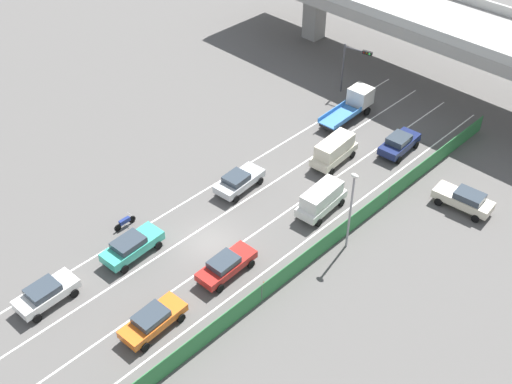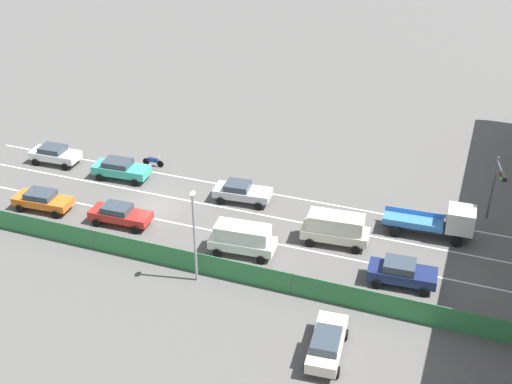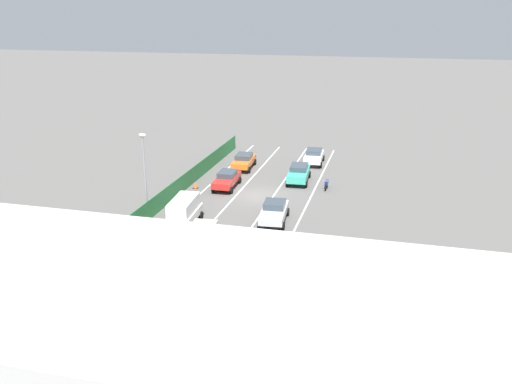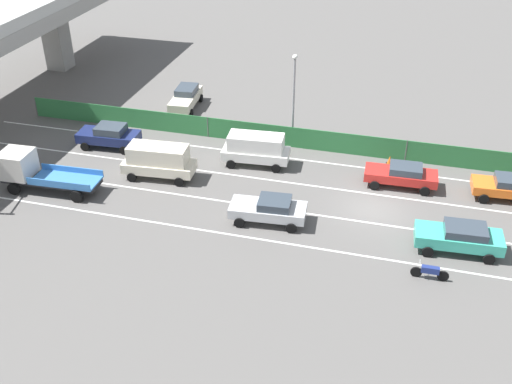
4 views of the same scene
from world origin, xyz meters
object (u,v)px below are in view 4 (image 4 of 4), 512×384
(car_sedan_navy, at_px, (109,135))
(motorcycle, at_px, (430,272))
(car_van_white, at_px, (256,148))
(parked_sedan_cream, at_px, (186,97))
(car_sedan_red, at_px, (402,174))
(car_taxi_orange, at_px, (510,187))
(car_sedan_silver, at_px, (269,209))
(car_taxi_teal, at_px, (460,237))
(traffic_cone, at_px, (390,160))
(flatbed_truck_blue, at_px, (33,171))
(street_lamp, at_px, (294,90))
(car_van_cream, at_px, (159,160))

(car_sedan_navy, bearing_deg, motorcycle, -111.95)
(car_van_white, bearing_deg, parked_sedan_cream, 46.07)
(car_sedan_red, height_order, car_taxi_orange, car_sedan_red)
(car_van_white, xyz_separation_m, motorcycle, (-9.46, -11.88, -0.79))
(car_sedan_silver, bearing_deg, car_taxi_teal, -90.17)
(car_sedan_navy, height_order, car_sedan_red, car_sedan_navy)
(car_taxi_orange, distance_m, parked_sedan_cream, 25.82)
(car_sedan_silver, bearing_deg, traffic_cone, -35.36)
(car_sedan_red, height_order, flatbed_truck_blue, flatbed_truck_blue)
(car_van_white, distance_m, traffic_cone, 9.30)
(traffic_cone, bearing_deg, car_sedan_red, -161.62)
(car_sedan_silver, xyz_separation_m, car_van_white, (6.53, 2.59, 0.37))
(car_sedan_navy, distance_m, car_sedan_red, 20.79)
(parked_sedan_cream, bearing_deg, motorcycle, -130.82)
(car_sedan_silver, height_order, motorcycle, car_sedan_silver)
(car_sedan_navy, height_order, motorcycle, car_sedan_navy)
(car_sedan_navy, bearing_deg, parked_sedan_cream, -19.42)
(car_sedan_red, distance_m, traffic_cone, 2.99)
(car_sedan_navy, relative_size, traffic_cone, 6.91)
(car_sedan_red, relative_size, car_van_white, 0.99)
(street_lamp, bearing_deg, flatbed_truck_blue, 126.24)
(car_van_cream, xyz_separation_m, car_van_white, (3.38, -5.72, -0.05))
(car_sedan_navy, height_order, car_van_white, car_van_white)
(car_sedan_silver, xyz_separation_m, traffic_cone, (8.94, -6.34, -0.57))
(car_taxi_teal, height_order, motorcycle, car_taxi_teal)
(car_taxi_teal, bearing_deg, car_sedan_silver, 89.83)
(car_taxi_teal, distance_m, traffic_cone, 10.01)
(car_taxi_orange, distance_m, street_lamp, 15.65)
(motorcycle, height_order, parked_sedan_cream, parked_sedan_cream)
(parked_sedan_cream, bearing_deg, traffic_cone, -107.54)
(car_van_cream, xyz_separation_m, traffic_cone, (5.79, -14.66, -0.99))
(car_taxi_orange, bearing_deg, car_sedan_navy, 90.20)
(car_van_white, relative_size, motorcycle, 2.41)
(car_van_cream, distance_m, car_sedan_red, 15.87)
(car_sedan_navy, xyz_separation_m, flatbed_truck_blue, (-6.54, 1.97, 0.36))
(car_sedan_silver, distance_m, car_van_white, 7.04)
(car_sedan_navy, height_order, flatbed_truck_blue, flatbed_truck_blue)
(car_sedan_red, xyz_separation_m, car_taxi_teal, (-6.19, -3.47, 0.06))
(motorcycle, relative_size, parked_sedan_cream, 0.41)
(car_sedan_navy, distance_m, motorcycle, 24.59)
(car_taxi_orange, xyz_separation_m, car_taxi_teal, (-6.39, 3.15, 0.06))
(car_sedan_silver, height_order, car_taxi_orange, car_sedan_silver)
(car_van_white, xyz_separation_m, parked_sedan_cream, (7.79, 8.08, -0.31))
(car_van_white, relative_size, parked_sedan_cream, 0.99)
(car_sedan_red, xyz_separation_m, street_lamp, (4.28, 8.14, 3.24))
(car_taxi_orange, bearing_deg, car_van_cream, 98.22)
(motorcycle, bearing_deg, car_van_white, 51.48)
(car_sedan_navy, xyz_separation_m, car_van_white, (0.27, -10.92, 0.31))
(car_taxi_teal, xyz_separation_m, street_lamp, (10.47, 11.61, 3.18))
(car_sedan_red, relative_size, traffic_cone, 7.17)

